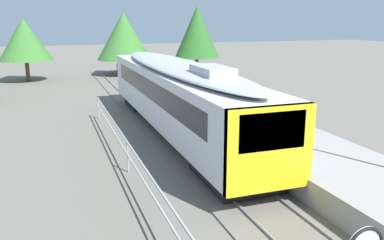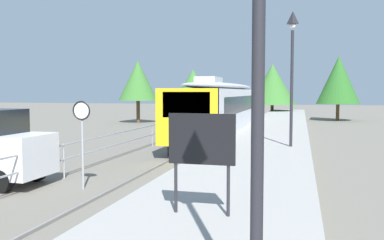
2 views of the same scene
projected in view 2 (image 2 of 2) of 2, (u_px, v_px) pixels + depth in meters
ground_plane at (163, 144)px, 24.31m from camera, size 160.00×160.00×0.00m
track_rails at (213, 146)px, 23.54m from camera, size 3.20×60.00×0.14m
commuter_train at (224, 107)px, 26.57m from camera, size 2.82×18.15×3.74m
station_platform at (271, 140)px, 22.69m from camera, size 3.90×60.00×0.90m
platform_lamp_mid_platform at (292, 53)px, 16.35m from camera, size 0.34×0.34×5.35m
platform_notice_board at (202, 143)px, 7.31m from camera, size 1.20×0.08×1.80m
speed_limit_sign at (82, 122)px, 12.98m from camera, size 0.61×0.10×2.81m
carpark_fence at (64, 153)px, 14.68m from camera, size 0.06×36.06×1.25m
tree_behind_carpark at (138, 81)px, 41.28m from camera, size 3.89×3.89×6.21m
tree_behind_station_far at (272, 84)px, 48.05m from camera, size 5.42×5.42×6.32m
tree_distant_left at (338, 80)px, 44.19m from camera, size 4.52×4.52×6.91m
tree_distant_centre at (193, 86)px, 49.29m from camera, size 4.76×4.76×5.75m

